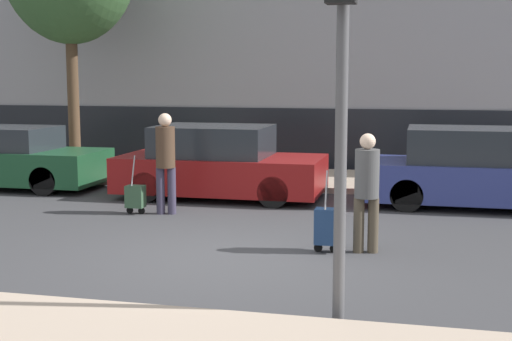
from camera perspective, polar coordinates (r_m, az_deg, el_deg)
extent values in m
plane|color=#38383A|center=(9.83, -2.56, -6.86)|extent=(80.00, 80.00, 0.00)
cube|color=tan|center=(16.53, 4.15, -0.72)|extent=(28.00, 3.00, 0.12)
cube|color=black|center=(18.59, 5.27, 2.49)|extent=(27.44, 0.06, 1.60)
cube|color=#194728|center=(16.58, -19.22, 0.41)|extent=(4.27, 1.76, 0.70)
cube|color=#23282D|center=(16.62, -19.81, 2.47)|extent=(2.35, 1.55, 0.50)
cylinder|color=black|center=(15.25, -16.60, -0.82)|extent=(0.60, 0.18, 0.60)
cylinder|color=black|center=(16.63, -13.88, -0.04)|extent=(0.60, 0.18, 0.60)
cube|color=maroon|center=(14.38, -2.81, -0.23)|extent=(4.09, 1.92, 0.70)
cube|color=#23282D|center=(14.36, -3.45, 2.38)|extent=(2.25, 1.69, 0.61)
cylinder|color=black|center=(13.27, 1.41, -1.73)|extent=(0.60, 0.18, 0.60)
cylinder|color=black|center=(14.96, 2.81, -0.67)|extent=(0.60, 0.18, 0.60)
cylinder|color=black|center=(14.02, -8.79, -1.31)|extent=(0.60, 0.18, 0.60)
cylinder|color=black|center=(15.62, -6.38, -0.35)|extent=(0.60, 0.18, 0.60)
cube|color=navy|center=(14.00, 18.00, -0.81)|extent=(4.67, 1.82, 0.70)
cube|color=#23282D|center=(13.91, 17.35, 1.94)|extent=(2.57, 1.60, 0.64)
cylinder|color=black|center=(13.18, 11.96, -1.96)|extent=(0.60, 0.18, 0.60)
cylinder|color=black|center=(14.80, 12.14, -0.92)|extent=(0.60, 0.18, 0.60)
cylinder|color=#383347|center=(12.78, -7.65, -1.62)|extent=(0.15, 0.15, 0.83)
cylinder|color=#383347|center=(12.76, -6.76, -1.62)|extent=(0.15, 0.15, 0.83)
cylinder|color=#473323|center=(12.67, -7.26, 1.86)|extent=(0.34, 0.34, 0.73)
sphere|color=beige|center=(12.63, -7.30, 4.04)|extent=(0.24, 0.24, 0.24)
cube|color=#335138|center=(12.87, -9.63, -2.06)|extent=(0.32, 0.24, 0.39)
cylinder|color=black|center=(12.96, -10.06, -3.15)|extent=(0.12, 0.03, 0.12)
cylinder|color=black|center=(12.87, -9.14, -3.20)|extent=(0.12, 0.03, 0.12)
cylinder|color=gray|center=(12.73, -9.80, -0.02)|extent=(0.02, 0.19, 0.53)
cylinder|color=#4C4233|center=(10.04, 8.22, -4.35)|extent=(0.15, 0.15, 0.78)
cylinder|color=#4C4233|center=(10.07, 9.35, -4.34)|extent=(0.15, 0.15, 0.78)
cylinder|color=#4C4C4C|center=(9.93, 8.87, -0.25)|extent=(0.34, 0.34, 0.67)
sphere|color=beige|center=(9.88, 8.93, 2.32)|extent=(0.22, 0.22, 0.22)
cube|color=navy|center=(10.00, 5.65, -4.47)|extent=(0.32, 0.24, 0.50)
cylinder|color=black|center=(10.08, 5.00, -6.16)|extent=(0.12, 0.03, 0.12)
cylinder|color=black|center=(10.06, 6.27, -6.22)|extent=(0.12, 0.03, 0.12)
cylinder|color=gray|center=(9.83, 5.64, -1.56)|extent=(0.02, 0.19, 0.53)
cylinder|color=#515154|center=(6.96, 6.83, 3.43)|extent=(0.12, 0.12, 3.92)
cylinder|color=#4C3826|center=(17.99, -14.41, 5.63)|extent=(0.28, 0.28, 3.56)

